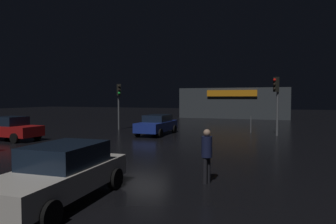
{
  "coord_description": "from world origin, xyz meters",
  "views": [
    {
      "loc": [
        7.01,
        -15.22,
        2.71
      ],
      "look_at": [
        0.03,
        3.62,
        1.76
      ],
      "focal_mm": 31.97,
      "sensor_mm": 36.0,
      "label": 1
    }
  ],
  "objects_px": {
    "traffic_signal_cross_left": "(277,95)",
    "car_near": "(157,124)",
    "pedestrian": "(207,152)",
    "store_building": "(235,103)",
    "car_far": "(11,128)",
    "car_crossing": "(61,173)",
    "traffic_signal_main": "(119,97)"
  },
  "relations": [
    {
      "from": "store_building",
      "to": "car_crossing",
      "type": "bearing_deg",
      "value": -89.38
    },
    {
      "from": "traffic_signal_cross_left",
      "to": "car_far",
      "type": "height_order",
      "value": "traffic_signal_cross_left"
    },
    {
      "from": "car_near",
      "to": "car_crossing",
      "type": "bearing_deg",
      "value": -77.59
    },
    {
      "from": "traffic_signal_cross_left",
      "to": "car_near",
      "type": "xyz_separation_m",
      "value": [
        -8.25,
        -2.24,
        -2.16
      ]
    },
    {
      "from": "traffic_signal_main",
      "to": "car_crossing",
      "type": "relative_size",
      "value": 0.87
    },
    {
      "from": "car_far",
      "to": "traffic_signal_cross_left",
      "type": "bearing_deg",
      "value": 27.33
    },
    {
      "from": "store_building",
      "to": "car_near",
      "type": "relative_size",
      "value": 3.23
    },
    {
      "from": "traffic_signal_main",
      "to": "car_near",
      "type": "relative_size",
      "value": 0.88
    },
    {
      "from": "store_building",
      "to": "pedestrian",
      "type": "xyz_separation_m",
      "value": [
        3.59,
        -33.17,
        -1.01
      ]
    },
    {
      "from": "car_far",
      "to": "store_building",
      "type": "bearing_deg",
      "value": 69.74
    },
    {
      "from": "traffic_signal_cross_left",
      "to": "car_near",
      "type": "height_order",
      "value": "traffic_signal_cross_left"
    },
    {
      "from": "car_near",
      "to": "car_far",
      "type": "distance_m",
      "value": 9.7
    },
    {
      "from": "store_building",
      "to": "pedestrian",
      "type": "relative_size",
      "value": 8.25
    },
    {
      "from": "store_building",
      "to": "car_crossing",
      "type": "distance_m",
      "value": 36.13
    },
    {
      "from": "store_building",
      "to": "car_near",
      "type": "distance_m",
      "value": 22.26
    },
    {
      "from": "car_far",
      "to": "pedestrian",
      "type": "height_order",
      "value": "pedestrian"
    },
    {
      "from": "store_building",
      "to": "traffic_signal_main",
      "type": "xyz_separation_m",
      "value": [
        -7.09,
        -19.96,
        0.78
      ]
    },
    {
      "from": "store_building",
      "to": "pedestrian",
      "type": "height_order",
      "value": "store_building"
    },
    {
      "from": "car_far",
      "to": "car_crossing",
      "type": "relative_size",
      "value": 0.94
    },
    {
      "from": "pedestrian",
      "to": "store_building",
      "type": "bearing_deg",
      "value": 96.17
    },
    {
      "from": "pedestrian",
      "to": "car_crossing",
      "type": "bearing_deg",
      "value": -137.44
    },
    {
      "from": "car_near",
      "to": "pedestrian",
      "type": "xyz_separation_m",
      "value": [
        6.29,
        -11.11,
        0.25
      ]
    },
    {
      "from": "car_crossing",
      "to": "car_far",
      "type": "bearing_deg",
      "value": 143.05
    },
    {
      "from": "car_near",
      "to": "pedestrian",
      "type": "relative_size",
      "value": 2.56
    },
    {
      "from": "traffic_signal_main",
      "to": "car_crossing",
      "type": "height_order",
      "value": "traffic_signal_main"
    },
    {
      "from": "traffic_signal_cross_left",
      "to": "pedestrian",
      "type": "height_order",
      "value": "traffic_signal_cross_left"
    },
    {
      "from": "store_building",
      "to": "traffic_signal_main",
      "type": "height_order",
      "value": "store_building"
    },
    {
      "from": "car_crossing",
      "to": "pedestrian",
      "type": "xyz_separation_m",
      "value": [
        3.2,
        2.94,
        0.25
      ]
    },
    {
      "from": "store_building",
      "to": "car_near",
      "type": "bearing_deg",
      "value": -96.99
    },
    {
      "from": "traffic_signal_cross_left",
      "to": "pedestrian",
      "type": "relative_size",
      "value": 2.43
    },
    {
      "from": "traffic_signal_main",
      "to": "car_far",
      "type": "xyz_separation_m",
      "value": [
        -3.26,
        -8.07,
        -2.04
      ]
    },
    {
      "from": "traffic_signal_cross_left",
      "to": "pedestrian",
      "type": "distance_m",
      "value": 13.63
    }
  ]
}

